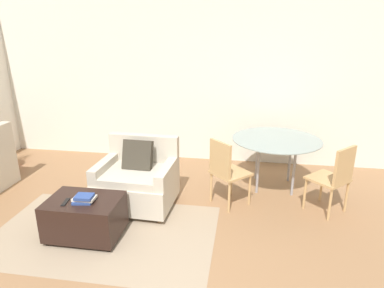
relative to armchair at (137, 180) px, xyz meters
name	(u,v)px	position (x,y,z in m)	size (l,w,h in m)	color
wall_back	(190,81)	(0.40, 1.83, 1.03)	(12.00, 0.06, 2.75)	white
area_rug	(105,233)	(-0.18, -0.72, -0.35)	(2.51, 1.59, 0.01)	gray
armchair	(137,180)	(0.00, 0.00, 0.00)	(0.99, 0.86, 0.88)	beige
ottoman	(85,216)	(-0.36, -0.79, -0.10)	(0.79, 0.57, 0.45)	black
book_stack	(84,199)	(-0.32, -0.84, 0.15)	(0.24, 0.19, 0.08)	#2D478C
tv_remote_primary	(65,202)	(-0.51, -0.88, 0.11)	(0.06, 0.17, 0.01)	black
potted_plant	(1,155)	(-2.61, 0.83, -0.11)	(0.41, 0.41, 1.08)	maroon
dining_table	(276,143)	(1.80, 0.84, 0.32)	(1.25, 1.25, 0.74)	#8C9E99
dining_chair_near_left	(226,169)	(1.13, 0.17, 0.17)	(0.59, 0.59, 0.90)	tan
dining_chair_near_right	(335,175)	(2.47, 0.17, 0.17)	(0.59, 0.59, 0.90)	tan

